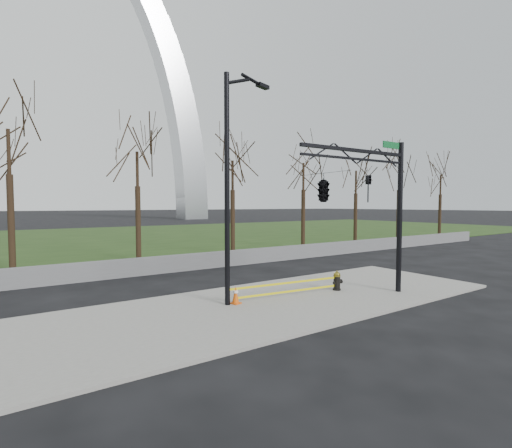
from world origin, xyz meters
TOP-DOWN VIEW (x-y plane):
  - ground at (0.00, 0.00)m, footprint 500.00×500.00m
  - sidewalk at (0.00, 0.00)m, footprint 18.00×6.00m
  - grass_strip at (0.00, 30.00)m, footprint 120.00×40.00m
  - guardrail at (0.00, 8.00)m, footprint 60.00×0.30m
  - gateway_arch at (0.00, 75.00)m, footprint 66.00×6.00m
  - tree_row at (5.17, 12.00)m, footprint 56.34×4.00m
  - fire_hydrant at (3.01, -0.02)m, footprint 0.49×0.32m
  - traffic_cone at (-1.46, 0.51)m, footprint 0.39×0.39m
  - street_light at (-1.54, 0.63)m, footprint 2.32×0.90m
  - traffic_signal_mast at (1.65, -1.41)m, footprint 5.10×2.50m
  - caution_tape at (0.69, 0.26)m, footprint 4.76×0.59m

SIDE VIEW (x-z plane):
  - ground at x=0.00m, z-range 0.00..0.00m
  - grass_strip at x=0.00m, z-range 0.00..0.06m
  - sidewalk at x=0.00m, z-range 0.00..0.10m
  - traffic_cone at x=-1.46m, z-range 0.10..0.71m
  - guardrail at x=0.00m, z-range 0.00..0.90m
  - caution_tape at x=0.69m, z-range 0.25..0.67m
  - fire_hydrant at x=3.01m, z-range 0.07..0.86m
  - tree_row at x=5.17m, z-range 0.00..8.13m
  - traffic_signal_mast at x=1.65m, z-range 1.15..7.15m
  - street_light at x=-1.54m, z-range 0.59..8.80m
  - gateway_arch at x=0.00m, z-range 0.00..65.00m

